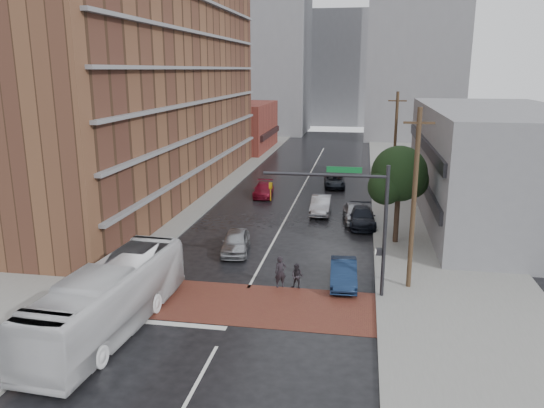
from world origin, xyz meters
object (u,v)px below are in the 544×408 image
at_px(pedestrian_a, 280,272).
at_px(car_travel_c, 263,190).
at_px(car_parked_far, 355,212).
at_px(transit_bus, 110,299).
at_px(car_travel_b, 321,205).
at_px(car_parked_mid, 362,217).
at_px(suv_travel, 335,181).
at_px(car_travel_a, 236,242).
at_px(car_parked_near, 343,273).
at_px(pedestrian_b, 297,276).

relative_size(pedestrian_a, car_travel_c, 0.41).
bearing_deg(car_parked_far, transit_bus, -123.19).
relative_size(transit_bus, car_travel_b, 2.49).
relative_size(transit_bus, pedestrian_a, 6.31).
bearing_deg(car_parked_mid, suv_travel, 98.01).
distance_m(transit_bus, pedestrian_a, 9.47).
relative_size(car_travel_a, car_parked_near, 1.03).
distance_m(car_travel_b, car_parked_mid, 4.62).
height_order(car_travel_b, suv_travel, car_travel_b).
bearing_deg(car_travel_c, pedestrian_a, -82.47).
height_order(pedestrian_a, car_travel_a, pedestrian_a).
distance_m(pedestrian_b, car_parked_far, 14.39).
relative_size(suv_travel, car_parked_mid, 0.91).
bearing_deg(pedestrian_a, car_parked_near, -8.84).
relative_size(pedestrian_a, car_travel_a, 0.42).
distance_m(transit_bus, car_parked_far, 23.15).
relative_size(pedestrian_b, car_travel_a, 0.33).
distance_m(car_parked_near, car_parked_mid, 12.04).
bearing_deg(transit_bus, car_parked_mid, 62.70).
xyz_separation_m(car_parked_mid, car_parked_far, (-0.59, 1.11, 0.04)).
relative_size(car_travel_a, car_travel_c, 0.98).
height_order(pedestrian_b, car_parked_near, pedestrian_b).
bearing_deg(transit_bus, car_travel_b, 73.67).
relative_size(car_travel_a, car_parked_mid, 0.89).
relative_size(pedestrian_a, car_parked_far, 0.41).
bearing_deg(car_travel_b, suv_travel, 86.83).
bearing_deg(pedestrian_a, suv_travel, 61.81).
bearing_deg(transit_bus, car_travel_c, 89.11).
bearing_deg(pedestrian_a, pedestrian_b, -24.99).
bearing_deg(car_travel_b, pedestrian_a, -93.57).
height_order(transit_bus, car_travel_a, transit_bus).
relative_size(car_travel_b, car_parked_near, 1.09).
height_order(pedestrian_b, car_travel_c, pedestrian_b).
bearing_deg(car_parked_far, car_travel_c, 134.61).
xyz_separation_m(car_travel_a, car_travel_b, (4.78, 10.85, 0.01)).
bearing_deg(car_travel_a, transit_bus, -112.47).
bearing_deg(car_parked_far, pedestrian_a, -110.49).
height_order(car_travel_b, car_parked_near, car_travel_b).
relative_size(transit_bus, car_travel_a, 2.62).
distance_m(pedestrian_a, car_travel_b, 16.11).
distance_m(transit_bus, car_travel_a, 12.05).
bearing_deg(car_travel_b, car_parked_far, -34.97).
height_order(car_travel_b, car_parked_far, car_travel_b).
xyz_separation_m(car_travel_c, car_parked_mid, (9.42, -8.51, 0.07)).
height_order(pedestrian_b, car_travel_b, car_travel_b).
distance_m(car_travel_a, car_travel_b, 11.86).
relative_size(pedestrian_a, car_parked_near, 0.43).
bearing_deg(suv_travel, pedestrian_a, -98.70).
relative_size(pedestrian_a, car_travel_b, 0.40).
distance_m(pedestrian_b, suv_travel, 26.69).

